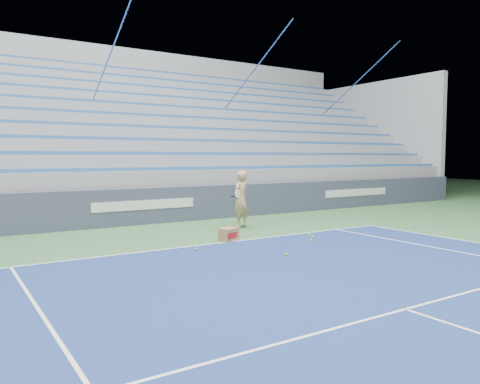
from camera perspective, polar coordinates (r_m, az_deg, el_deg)
name	(u,v)px	position (r m, az deg, el deg)	size (l,w,h in m)	color
sponsor_barrier	(143,206)	(14.44, -11.71, -1.69)	(30.00, 0.32, 1.10)	#3A4158
bleachers	(90,149)	(19.81, -17.80, 5.03)	(31.00, 9.15, 7.30)	#989BA1
tennis_player	(240,199)	(13.39, 0.05, -0.89)	(0.96, 0.91, 1.65)	tan
ball_box	(229,235)	(11.37, -1.37, -5.20)	(0.51, 0.45, 0.32)	#957548
tennis_ball_0	(287,255)	(9.73, 5.78, -7.61)	(0.07, 0.07, 0.07)	#C3D72C
tennis_ball_1	(313,237)	(11.90, 8.83, -5.44)	(0.07, 0.07, 0.07)	#C3D72C
tennis_ball_2	(230,235)	(12.12, -1.26, -5.21)	(0.07, 0.07, 0.07)	#C3D72C
tennis_ball_3	(310,235)	(12.19, 8.49, -5.20)	(0.07, 0.07, 0.07)	#C3D72C
tennis_ball_4	(196,249)	(10.28, -5.35, -6.95)	(0.07, 0.07, 0.07)	#C3D72C
tennis_ball_5	(217,244)	(10.88, -2.87, -6.32)	(0.07, 0.07, 0.07)	#C3D72C
tennis_ball_6	(311,241)	(11.39, 8.67, -5.88)	(0.07, 0.07, 0.07)	#C3D72C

